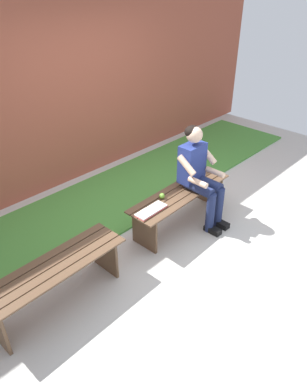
{
  "coord_description": "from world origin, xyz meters",
  "views": [
    {
      "loc": [
        3.01,
        2.41,
        2.82
      ],
      "look_at": [
        0.65,
        0.15,
        0.82
      ],
      "focal_mm": 33.57,
      "sensor_mm": 36.0,
      "label": 1
    }
  ],
  "objects_px": {
    "apple": "(162,196)",
    "bench_near": "(180,200)",
    "bench_far": "(55,276)",
    "book_open": "(151,210)",
    "person_seated": "(199,172)"
  },
  "relations": [
    {
      "from": "bench_far",
      "to": "person_seated",
      "type": "distance_m",
      "value": 2.12
    },
    {
      "from": "book_open",
      "to": "apple",
      "type": "bearing_deg",
      "value": -162.69
    },
    {
      "from": "person_seated",
      "to": "apple",
      "type": "xyz_separation_m",
      "value": [
        0.5,
        -0.17,
        -0.2
      ]
    },
    {
      "from": "bench_far",
      "to": "book_open",
      "type": "bearing_deg",
      "value": 178.73
    },
    {
      "from": "bench_near",
      "to": "book_open",
      "type": "height_order",
      "value": "book_open"
    },
    {
      "from": "apple",
      "to": "book_open",
      "type": "relative_size",
      "value": 0.17
    },
    {
      "from": "apple",
      "to": "bench_near",
      "type": "bearing_deg",
      "value": 166.07
    },
    {
      "from": "apple",
      "to": "bench_far",
      "type": "bearing_deg",
      "value": 2.47
    },
    {
      "from": "person_seated",
      "to": "apple",
      "type": "relative_size",
      "value": 18.24
    },
    {
      "from": "person_seated",
      "to": "apple",
      "type": "height_order",
      "value": "person_seated"
    },
    {
      "from": "bench_far",
      "to": "person_seated",
      "type": "bearing_deg",
      "value": 177.19
    },
    {
      "from": "bench_near",
      "to": "book_open",
      "type": "bearing_deg",
      "value": 2.92
    },
    {
      "from": "bench_far",
      "to": "book_open",
      "type": "height_order",
      "value": "book_open"
    },
    {
      "from": "bench_near",
      "to": "person_seated",
      "type": "distance_m",
      "value": 0.43
    },
    {
      "from": "bench_far",
      "to": "apple",
      "type": "xyz_separation_m",
      "value": [
        -1.59,
        -0.07,
        0.16
      ]
    }
  ]
}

